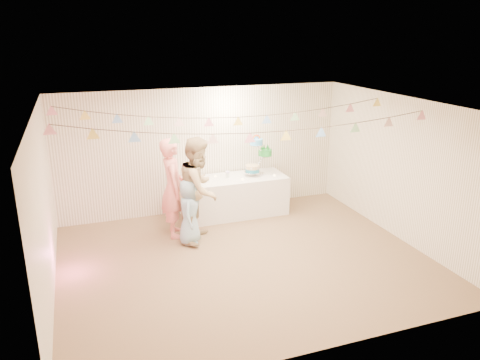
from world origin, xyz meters
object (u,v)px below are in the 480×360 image
object	(u,v)px
cake_stand	(258,158)
person_adult_a	(173,188)
person_child	(189,212)
table	(234,196)
person_adult_b	(199,189)

from	to	relation	value
cake_stand	person_adult_a	world-z (taller)	person_adult_a
person_adult_a	person_child	size ratio (longest dim) A/B	1.55
cake_stand	person_child	size ratio (longest dim) A/B	0.66
cake_stand	table	bearing A→B (deg)	-174.81
table	cake_stand	size ratio (longest dim) A/B	2.69
cake_stand	person_adult_a	xyz separation A→B (m)	(-1.94, -0.65, -0.22)
table	person_child	xyz separation A→B (m)	(-1.21, -1.04, 0.20)
person_adult_a	table	bearing A→B (deg)	-61.31
table	cake_stand	distance (m)	0.93
table	person_adult_a	world-z (taller)	person_adult_a
cake_stand	person_child	bearing A→B (deg)	-148.22
table	person_adult_a	size ratio (longest dim) A/B	1.15
person_adult_b	person_adult_a	bearing A→B (deg)	81.71
person_adult_b	person_child	xyz separation A→B (m)	(-0.22, -0.10, -0.36)
table	person_child	world-z (taller)	person_child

